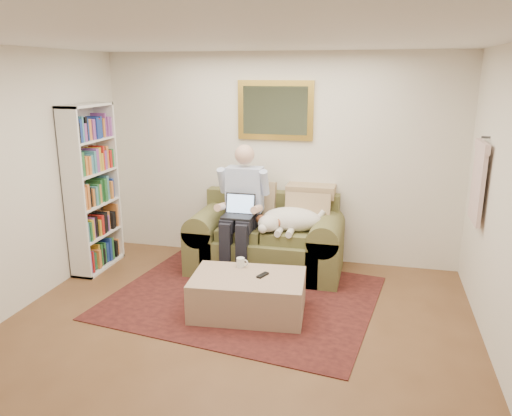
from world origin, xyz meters
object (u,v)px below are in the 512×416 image
at_px(laptop, 239,210).
at_px(sleeping_dog, 292,219).
at_px(bookshelf, 92,189).
at_px(coffee_mug, 241,262).
at_px(seated_man, 241,212).
at_px(ottoman, 248,295).
at_px(sofa, 266,245).

bearing_deg(laptop, sleeping_dog, 13.64).
bearing_deg(bookshelf, coffee_mug, -15.35).
bearing_deg(seated_man, ottoman, -70.65).
bearing_deg(ottoman, seated_man, 109.35).
xyz_separation_m(seated_man, coffee_mug, (0.22, -0.79, -0.31)).
relative_size(laptop, sleeping_dog, 0.47).
bearing_deg(sleeping_dog, coffee_mug, -113.99).
height_order(sofa, bookshelf, bookshelf).
bearing_deg(sofa, bookshelf, -168.83).
xyz_separation_m(sofa, bookshelf, (-2.06, -0.41, 0.69)).
bearing_deg(bookshelf, seated_man, 7.64).
bearing_deg(laptop, bookshelf, -174.60).
height_order(sofa, ottoman, sofa).
distance_m(sleeping_dog, coffee_mug, 0.98).
bearing_deg(seated_man, laptop, -90.00).
relative_size(sofa, seated_man, 1.19).
distance_m(ottoman, bookshelf, 2.41).
xyz_separation_m(sofa, seated_man, (-0.27, -0.17, 0.45)).
bearing_deg(bookshelf, sofa, 11.17).
relative_size(sofa, laptop, 5.15).
relative_size(coffee_mug, bookshelf, 0.05).
distance_m(sofa, seated_man, 0.55).
bearing_deg(laptop, coffee_mug, -73.26).
bearing_deg(coffee_mug, sleeping_dog, 66.01).
bearing_deg(seated_man, sleeping_dog, 7.13).
relative_size(ottoman, coffee_mug, 11.08).
distance_m(seated_man, bookshelf, 1.82).
relative_size(seated_man, ottoman, 1.38).
height_order(ottoman, coffee_mug, coffee_mug).
xyz_separation_m(seated_man, laptop, (-0.00, -0.07, 0.04)).
xyz_separation_m(coffee_mug, bookshelf, (-2.00, 0.55, 0.55)).
height_order(ottoman, bookshelf, bookshelf).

